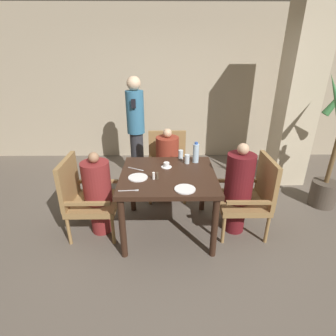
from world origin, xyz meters
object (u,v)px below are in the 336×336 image
at_px(potted_palm, 332,162).
at_px(teacup_with_saucer, 166,165).
at_px(glass_tall_mid, 187,159).
at_px(standing_host, 136,126).
at_px(water_bottle, 196,153).
at_px(chair_left_side, 85,196).
at_px(diner_in_left_chair, 98,193).
at_px(diner_in_right_chair, 238,188).
at_px(chair_right_side, 250,195).
at_px(chair_far_side, 167,163).
at_px(plate_main_left, 185,189).
at_px(diner_in_far_chair, 167,164).
at_px(glass_tall_near, 181,154).
at_px(plate_main_right, 138,177).

bearing_deg(potted_palm, teacup_with_saucer, -170.84).
bearing_deg(glass_tall_mid, teacup_with_saucer, -155.52).
xyz_separation_m(standing_host, water_bottle, (0.86, -1.20, -0.02)).
height_order(chair_left_side, water_bottle, water_bottle).
bearing_deg(glass_tall_mid, diner_in_left_chair, -164.01).
height_order(diner_in_right_chair, water_bottle, diner_in_right_chair).
height_order(chair_right_side, standing_host, standing_host).
bearing_deg(standing_host, teacup_with_saucer, -70.03).
height_order(chair_far_side, teacup_with_saucer, chair_far_side).
bearing_deg(teacup_with_saucer, diner_in_left_chair, -166.87).
relative_size(chair_left_side, plate_main_left, 4.46).
relative_size(chair_right_side, glass_tall_mid, 8.37).
distance_m(diner_in_far_chair, glass_tall_mid, 0.61).
distance_m(potted_palm, glass_tall_near, 2.06).
bearing_deg(diner_in_right_chair, glass_tall_mid, 152.53).
bearing_deg(diner_in_left_chair, plate_main_right, -11.54).
xyz_separation_m(diner_in_left_chair, diner_in_far_chair, (0.82, 0.79, 0.02)).
relative_size(diner_in_left_chair, water_bottle, 3.95).
distance_m(diner_in_right_chair, glass_tall_near, 0.83).
height_order(plate_main_right, glass_tall_mid, glass_tall_mid).
height_order(diner_in_left_chair, chair_far_side, diner_in_left_chair).
relative_size(chair_right_side, diner_in_right_chair, 0.84).
relative_size(chair_far_side, plate_main_left, 4.46).
relative_size(chair_right_side, potted_palm, 0.52).
bearing_deg(teacup_with_saucer, standing_host, 109.97).
height_order(chair_far_side, plate_main_left, chair_far_side).
height_order(diner_in_left_chair, diner_in_far_chair, diner_in_far_chair).
distance_m(chair_left_side, diner_in_far_chair, 1.25).
height_order(diner_in_left_chair, chair_right_side, diner_in_left_chair).
xyz_separation_m(chair_left_side, potted_palm, (3.19, 0.55, 0.18)).
distance_m(diner_in_left_chair, glass_tall_mid, 1.13).
height_order(chair_left_side, chair_far_side, same).
bearing_deg(diner_in_far_chair, diner_in_right_chair, -44.07).
relative_size(diner_in_far_chair, glass_tall_mid, 9.47).
distance_m(chair_left_side, diner_in_right_chair, 1.79).
distance_m(plate_main_left, teacup_with_saucer, 0.58).
xyz_separation_m(standing_host, plate_main_left, (0.67, -1.91, -0.13)).
bearing_deg(standing_host, glass_tall_near, -57.97).
xyz_separation_m(chair_right_side, water_bottle, (-0.62, 0.34, 0.40)).
relative_size(potted_palm, glass_tall_mid, 16.21).
relative_size(diner_in_far_chair, plate_main_left, 5.04).
distance_m(standing_host, teacup_with_saucer, 1.45).
relative_size(diner_in_far_chair, diner_in_right_chair, 0.95).
height_order(chair_left_side, standing_host, standing_host).
height_order(standing_host, water_bottle, standing_host).
bearing_deg(chair_far_side, glass_tall_mid, -69.82).
xyz_separation_m(chair_left_side, teacup_with_saucer, (0.95, 0.19, 0.30)).
height_order(diner_in_left_chair, standing_host, standing_host).
height_order(standing_host, glass_tall_mid, standing_host).
xyz_separation_m(chair_left_side, chair_far_side, (0.97, 0.94, 0.00)).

